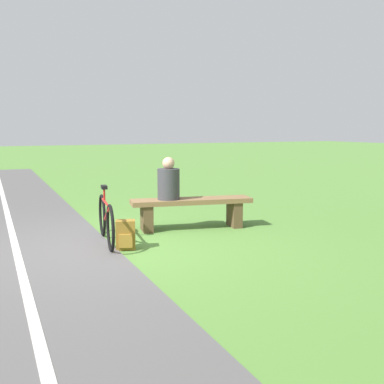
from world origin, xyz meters
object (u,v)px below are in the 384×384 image
(person_seated, at_px, (169,182))
(bicycle, at_px, (106,220))
(bench, at_px, (192,207))
(backpack, at_px, (126,235))

(person_seated, distance_m, bicycle, 1.35)
(bench, bearing_deg, bicycle, 24.48)
(person_seated, bearing_deg, bicycle, 31.82)
(bicycle, bearing_deg, bench, 112.13)
(bench, xyz_separation_m, backpack, (1.44, 0.83, -0.16))
(bench, bearing_deg, backpack, 41.92)
(bench, height_order, person_seated, person_seated)
(bicycle, distance_m, backpack, 0.52)
(bench, height_order, backpack, bench)
(bicycle, relative_size, backpack, 4.02)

